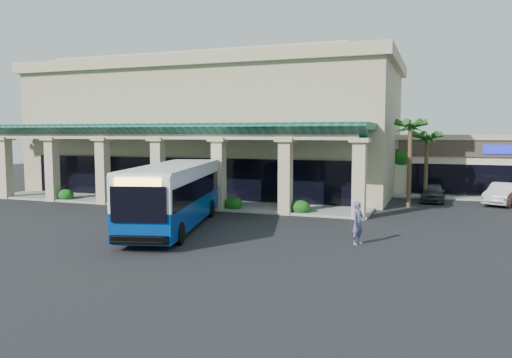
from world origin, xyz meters
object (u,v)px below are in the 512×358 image
at_px(transit_bus, 174,196).
at_px(car_white, 503,194).
at_px(pedestrian, 358,223).
at_px(car_silver, 433,192).

xyz_separation_m(transit_bus, car_white, (17.47, 15.61, -0.91)).
xyz_separation_m(transit_bus, pedestrian, (9.77, -0.67, -0.70)).
bearing_deg(pedestrian, car_silver, 13.31).
bearing_deg(car_white, car_silver, -158.22).
xyz_separation_m(pedestrian, car_white, (7.70, 16.28, -0.21)).
height_order(transit_bus, pedestrian, transit_bus).
distance_m(transit_bus, car_silver, 20.15).
bearing_deg(transit_bus, car_silver, 35.95).
relative_size(transit_bus, pedestrian, 6.13).
bearing_deg(car_silver, car_white, 2.30).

